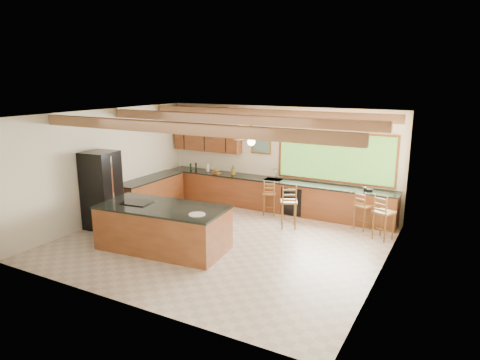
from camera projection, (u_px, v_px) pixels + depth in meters
The scene contains 9 objects.
ground at pixel (222, 242), 10.13m from camera, with size 7.20×7.20×0.00m, color beige.
room_shell at pixel (229, 145), 10.26m from camera, with size 7.27×6.54×3.02m.
counter_run at pixel (242, 194), 12.56m from camera, with size 7.12×3.10×1.24m.
island at pixel (163, 227), 9.62m from camera, with size 3.01×1.64×1.03m.
refrigerator at pixel (102, 190), 10.89m from camera, with size 0.85×0.83×2.00m.
bar_stool_a at pixel (269, 194), 12.00m from camera, with size 0.46×0.46×1.02m.
bar_stool_b at pixel (288, 203), 10.91m from camera, with size 0.55×0.56×1.16m.
bar_stool_c at pixel (363, 207), 10.78m from camera, with size 0.49×0.49×1.05m.
bar_stool_d at pixel (384, 213), 10.09m from camera, with size 0.54×0.54×1.14m.
Camera 1 is at (4.91, -8.17, 3.78)m, focal length 32.00 mm.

